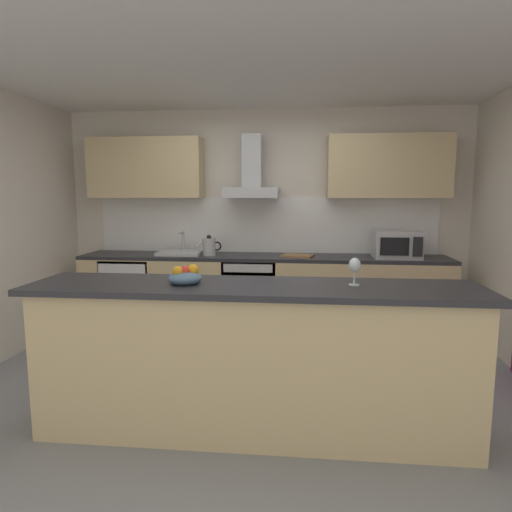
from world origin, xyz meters
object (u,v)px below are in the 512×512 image
sink (181,252)px  oven (251,293)px  microwave (397,245)px  refrigerator (132,293)px  range_hood (252,178)px  wine_glass (355,266)px  chopping_board (298,256)px  fruit_bowl (185,277)px  kettle (209,246)px

sink → oven: bearing=-0.8°
microwave → oven: bearing=179.0°
refrigerator → range_hood: bearing=5.3°
refrigerator → sink: 0.79m
refrigerator → wine_glass: wine_glass is taller
microwave → chopping_board: 1.10m
refrigerator → fruit_bowl: fruit_bowl is taller
oven → microwave: (1.63, -0.03, 0.59)m
oven → kettle: size_ratio=2.77×
oven → microwave: size_ratio=1.60×
microwave → chopping_board: bearing=179.8°
fruit_bowl → chopping_board: bearing=72.2°
microwave → refrigerator: bearing=179.5°
chopping_board → fruit_bowl: bearing=-107.8°
oven → sink: 0.95m
sink → range_hood: 1.20m
microwave → range_hood: (-1.63, 0.16, 0.74)m
refrigerator → range_hood: 1.98m
fruit_bowl → chopping_board: size_ratio=0.65×
refrigerator → microwave: (3.06, -0.03, 0.62)m
oven → refrigerator: (-1.43, -0.00, -0.03)m
kettle → wine_glass: 2.57m
fruit_bowl → chopping_board: 2.33m
refrigerator → range_hood: size_ratio=1.18×
microwave → range_hood: size_ratio=0.69×
oven → sink: bearing=179.2°
chopping_board → range_hood: bearing=164.2°
oven → wine_glass: bearing=-67.1°
kettle → wine_glass: size_ratio=1.62×
oven → chopping_board: (0.54, -0.02, 0.45)m
range_hood → wine_glass: size_ratio=4.05×
sink → chopping_board: size_ratio=1.47×
wine_glass → chopping_board: 2.20m
refrigerator → oven: bearing=0.1°
microwave → kettle: (-2.11, -0.01, -0.04)m
oven → range_hood: bearing=90.0°
microwave → wine_glass: microwave is taller
fruit_bowl → kettle: bearing=97.9°
microwave → fruit_bowl: (-1.80, -2.21, 0.01)m
refrigerator → kettle: bearing=-1.9°
oven → refrigerator: size_ratio=0.94×
sink → chopping_board: bearing=-1.4°
fruit_bowl → range_hood: bearing=85.9°
wine_glass → microwave: bearing=71.9°
refrigerator → sink: bearing=1.3°
kettle → chopping_board: kettle is taller
refrigerator → chopping_board: bearing=-0.6°
wine_glass → fruit_bowl: (-1.09, -0.06, -0.08)m
kettle → range_hood: range_hood is taller
oven → refrigerator: oven is taller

